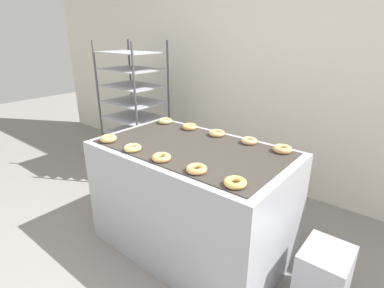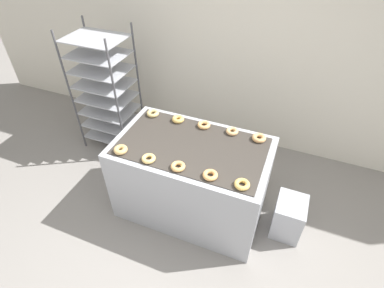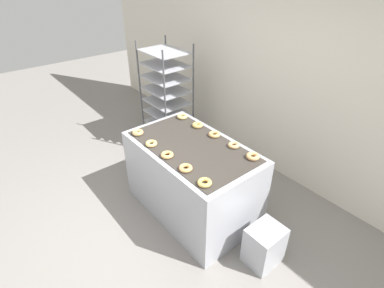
{
  "view_description": "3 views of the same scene",
  "coord_description": "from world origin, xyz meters",
  "px_view_note": "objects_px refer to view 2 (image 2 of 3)",
  "views": [
    {
      "loc": [
        1.3,
        -0.91,
        1.7
      ],
      "look_at": [
        0.0,
        0.69,
        0.92
      ],
      "focal_mm": 28.0,
      "sensor_mm": 36.0,
      "label": 1
    },
    {
      "loc": [
        0.8,
        -1.28,
        2.72
      ],
      "look_at": [
        0.0,
        0.69,
        0.92
      ],
      "focal_mm": 28.0,
      "sensor_mm": 36.0,
      "label": 2
    },
    {
      "loc": [
        2.08,
        -1.0,
        2.6
      ],
      "look_at": [
        0.0,
        0.69,
        0.92
      ],
      "focal_mm": 28.0,
      "sensor_mm": 36.0,
      "label": 3
    }
  ],
  "objects_px": {
    "donut_near_leftmost": "(121,150)",
    "glaze_bin": "(288,217)",
    "baking_rack_cart": "(106,90)",
    "donut_far_leftmost": "(153,113)",
    "donut_far_right": "(232,131)",
    "donut_far_rightmost": "(259,138)",
    "donut_near_left": "(149,159)",
    "donut_near_center": "(178,166)",
    "donut_far_center": "(204,125)",
    "donut_near_rightmost": "(242,184)",
    "donut_far_left": "(178,119)",
    "fryer_machine": "(192,179)",
    "donut_near_right": "(210,175)"
  },
  "relations": [
    {
      "from": "donut_near_leftmost",
      "to": "glaze_bin",
      "type": "bearing_deg",
      "value": 14.13
    },
    {
      "from": "baking_rack_cart",
      "to": "donut_far_leftmost",
      "type": "distance_m",
      "value": 0.94
    },
    {
      "from": "donut_far_right",
      "to": "donut_far_rightmost",
      "type": "bearing_deg",
      "value": -1.35
    },
    {
      "from": "baking_rack_cart",
      "to": "donut_far_right",
      "type": "distance_m",
      "value": 1.77
    },
    {
      "from": "glaze_bin",
      "to": "donut_near_leftmost",
      "type": "height_order",
      "value": "donut_near_leftmost"
    },
    {
      "from": "donut_near_left",
      "to": "donut_near_center",
      "type": "distance_m",
      "value": 0.28
    },
    {
      "from": "baking_rack_cart",
      "to": "donut_far_center",
      "type": "relative_size",
      "value": 12.21
    },
    {
      "from": "donut_near_left",
      "to": "donut_far_center",
      "type": "distance_m",
      "value": 0.71
    },
    {
      "from": "donut_near_rightmost",
      "to": "donut_far_leftmost",
      "type": "bearing_deg",
      "value": 151.13
    },
    {
      "from": "donut_near_center",
      "to": "donut_near_rightmost",
      "type": "xyz_separation_m",
      "value": [
        0.56,
        0.01,
        -0.0
      ]
    },
    {
      "from": "donut_near_center",
      "to": "donut_far_center",
      "type": "height_order",
      "value": "donut_far_center"
    },
    {
      "from": "donut_far_leftmost",
      "to": "donut_far_rightmost",
      "type": "height_order",
      "value": "donut_far_rightmost"
    },
    {
      "from": "donut_near_leftmost",
      "to": "donut_near_rightmost",
      "type": "relative_size",
      "value": 0.99
    },
    {
      "from": "donut_far_leftmost",
      "to": "donut_far_center",
      "type": "height_order",
      "value": "donut_far_leftmost"
    },
    {
      "from": "donut_near_rightmost",
      "to": "donut_far_left",
      "type": "bearing_deg",
      "value": 143.37
    },
    {
      "from": "donut_near_leftmost",
      "to": "donut_far_left",
      "type": "bearing_deg",
      "value": 65.32
    },
    {
      "from": "baking_rack_cart",
      "to": "glaze_bin",
      "type": "bearing_deg",
      "value": -13.58
    },
    {
      "from": "baking_rack_cart",
      "to": "donut_near_left",
      "type": "height_order",
      "value": "baking_rack_cart"
    },
    {
      "from": "donut_near_rightmost",
      "to": "donut_far_right",
      "type": "height_order",
      "value": "same"
    },
    {
      "from": "fryer_machine",
      "to": "donut_far_leftmost",
      "type": "distance_m",
      "value": 0.81
    },
    {
      "from": "fryer_machine",
      "to": "donut_far_right",
      "type": "xyz_separation_m",
      "value": [
        0.29,
        0.33,
        0.47
      ]
    },
    {
      "from": "baking_rack_cart",
      "to": "donut_far_leftmost",
      "type": "height_order",
      "value": "baking_rack_cart"
    },
    {
      "from": "fryer_machine",
      "to": "donut_near_center",
      "type": "bearing_deg",
      "value": -90.3
    },
    {
      "from": "donut_near_rightmost",
      "to": "donut_near_leftmost",
      "type": "bearing_deg",
      "value": -179.69
    },
    {
      "from": "donut_near_right",
      "to": "donut_far_leftmost",
      "type": "xyz_separation_m",
      "value": [
        -0.87,
        0.63,
        0.0
      ]
    },
    {
      "from": "donut_far_left",
      "to": "donut_near_center",
      "type": "bearing_deg",
      "value": -66.12
    },
    {
      "from": "donut_near_center",
      "to": "donut_far_left",
      "type": "height_order",
      "value": "donut_far_left"
    },
    {
      "from": "donut_far_leftmost",
      "to": "donut_far_right",
      "type": "relative_size",
      "value": 1.07
    },
    {
      "from": "donut_near_left",
      "to": "donut_near_center",
      "type": "height_order",
      "value": "same"
    },
    {
      "from": "donut_near_leftmost",
      "to": "donut_far_leftmost",
      "type": "xyz_separation_m",
      "value": [
        -0.0,
        0.63,
        -0.0
      ]
    },
    {
      "from": "donut_near_left",
      "to": "baking_rack_cart",
      "type": "bearing_deg",
      "value": 139.13
    },
    {
      "from": "donut_far_center",
      "to": "donut_near_right",
      "type": "bearing_deg",
      "value": -65.73
    },
    {
      "from": "glaze_bin",
      "to": "donut_near_leftmost",
      "type": "xyz_separation_m",
      "value": [
        -1.59,
        -0.4,
        0.71
      ]
    },
    {
      "from": "donut_far_left",
      "to": "donut_far_leftmost",
      "type": "bearing_deg",
      "value": -179.84
    },
    {
      "from": "donut_far_leftmost",
      "to": "donut_far_center",
      "type": "relative_size",
      "value": 1.0
    },
    {
      "from": "donut_near_leftmost",
      "to": "donut_far_center",
      "type": "xyz_separation_m",
      "value": [
        0.58,
        0.64,
        -0.0
      ]
    },
    {
      "from": "donut_near_leftmost",
      "to": "donut_far_center",
      "type": "bearing_deg",
      "value": 48.1
    },
    {
      "from": "glaze_bin",
      "to": "donut_near_center",
      "type": "relative_size",
      "value": 3.38
    },
    {
      "from": "baking_rack_cart",
      "to": "donut_far_left",
      "type": "height_order",
      "value": "baking_rack_cart"
    },
    {
      "from": "glaze_bin",
      "to": "donut_far_center",
      "type": "xyz_separation_m",
      "value": [
        -1.01,
        0.24,
        0.7
      ]
    },
    {
      "from": "donut_far_rightmost",
      "to": "donut_near_center",
      "type": "bearing_deg",
      "value": -131.19
    },
    {
      "from": "fryer_machine",
      "to": "baking_rack_cart",
      "type": "distance_m",
      "value": 1.63
    },
    {
      "from": "fryer_machine",
      "to": "glaze_bin",
      "type": "relative_size",
      "value": 3.46
    },
    {
      "from": "donut_far_right",
      "to": "baking_rack_cart",
      "type": "bearing_deg",
      "value": 168.8
    },
    {
      "from": "glaze_bin",
      "to": "donut_far_rightmost",
      "type": "relative_size",
      "value": 3.18
    },
    {
      "from": "baking_rack_cart",
      "to": "donut_near_right",
      "type": "height_order",
      "value": "baking_rack_cart"
    },
    {
      "from": "donut_near_left",
      "to": "donut_far_left",
      "type": "bearing_deg",
      "value": 89.99
    },
    {
      "from": "fryer_machine",
      "to": "donut_far_rightmost",
      "type": "distance_m",
      "value": 0.8
    },
    {
      "from": "donut_near_leftmost",
      "to": "donut_far_right",
      "type": "distance_m",
      "value": 1.08
    },
    {
      "from": "donut_near_center",
      "to": "donut_far_rightmost",
      "type": "distance_m",
      "value": 0.85
    }
  ]
}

